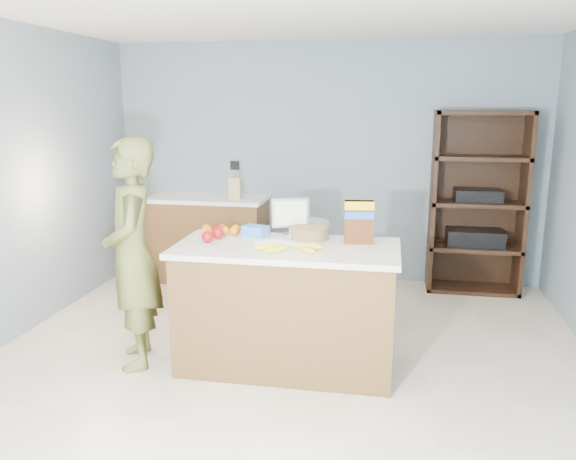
% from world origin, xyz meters
% --- Properties ---
extents(floor, '(4.50, 5.00, 0.02)m').
position_xyz_m(floor, '(0.00, 0.00, 0.00)').
color(floor, beige).
rests_on(floor, ground).
extents(walls, '(4.52, 5.02, 2.51)m').
position_xyz_m(walls, '(0.00, 0.00, 1.65)').
color(walls, gray).
rests_on(walls, ground).
extents(counter_peninsula, '(1.56, 0.76, 0.90)m').
position_xyz_m(counter_peninsula, '(0.00, 0.30, 0.42)').
color(counter_peninsula, brown).
rests_on(counter_peninsula, ground).
extents(back_cabinet, '(1.24, 0.62, 0.90)m').
position_xyz_m(back_cabinet, '(-1.20, 2.20, 0.45)').
color(back_cabinet, brown).
rests_on(back_cabinet, ground).
extents(shelving_unit, '(0.90, 0.40, 1.80)m').
position_xyz_m(shelving_unit, '(1.55, 2.35, 0.86)').
color(shelving_unit, black).
rests_on(shelving_unit, ground).
extents(person, '(0.61, 0.71, 1.64)m').
position_xyz_m(person, '(-1.09, 0.16, 0.82)').
color(person, brown).
rests_on(person, ground).
extents(knife_block, '(0.12, 0.10, 0.31)m').
position_xyz_m(knife_block, '(-0.88, 2.13, 1.02)').
color(knife_block, tan).
rests_on(knife_block, back_cabinet).
extents(envelopes, '(0.46, 0.17, 0.00)m').
position_xyz_m(envelopes, '(-0.03, 0.39, 0.90)').
color(envelopes, white).
rests_on(envelopes, counter_peninsula).
extents(bananas, '(0.47, 0.21, 0.04)m').
position_xyz_m(bananas, '(0.05, 0.16, 0.92)').
color(bananas, yellow).
rests_on(bananas, counter_peninsula).
extents(apples, '(0.12, 0.31, 0.09)m').
position_xyz_m(apples, '(-0.55, 0.39, 0.94)').
color(apples, maroon).
rests_on(apples, counter_peninsula).
extents(oranges, '(0.29, 0.19, 0.07)m').
position_xyz_m(oranges, '(-0.54, 0.54, 0.93)').
color(oranges, orange).
rests_on(oranges, counter_peninsula).
extents(blue_carton, '(0.21, 0.18, 0.08)m').
position_xyz_m(blue_carton, '(-0.28, 0.53, 0.94)').
color(blue_carton, blue).
rests_on(blue_carton, counter_peninsula).
extents(salad_bowl, '(0.30, 0.30, 0.13)m').
position_xyz_m(salad_bowl, '(0.12, 0.53, 0.96)').
color(salad_bowl, '#267219').
rests_on(salad_bowl, counter_peninsula).
extents(tv, '(0.28, 0.12, 0.28)m').
position_xyz_m(tv, '(-0.03, 0.62, 1.06)').
color(tv, silver).
rests_on(tv, counter_peninsula).
extents(cereal_box, '(0.21, 0.10, 0.31)m').
position_xyz_m(cereal_box, '(0.49, 0.45, 1.08)').
color(cereal_box, '#592B14').
rests_on(cereal_box, counter_peninsula).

